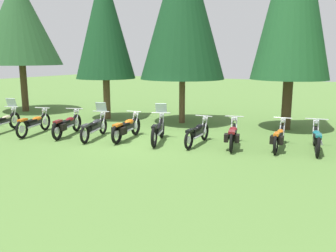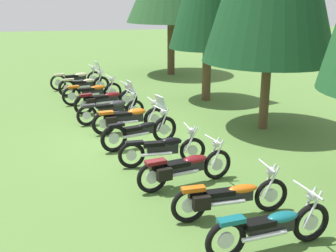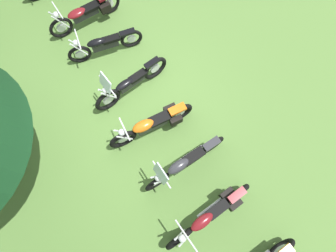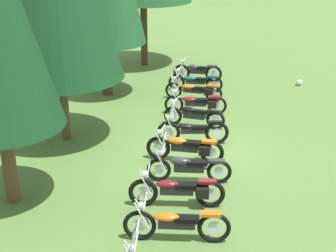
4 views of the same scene
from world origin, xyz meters
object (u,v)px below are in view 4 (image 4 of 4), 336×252
object	(u,v)px
motorcycle_9	(195,90)
motorcycle_11	(197,71)
motorcycle_8	(197,103)
motorcycle_7	(193,115)
motorcycle_10	(195,81)
motorcycle_2	(176,223)
motorcycle_5	(186,147)
motorcycle_3	(178,190)
motorcycle_6	(192,130)
motorcycle_4	(187,166)
dropped_helmet	(299,82)

from	to	relation	value
motorcycle_9	motorcycle_11	bearing A→B (deg)	-79.68
motorcycle_8	motorcycle_9	world-z (taller)	motorcycle_8
motorcycle_7	motorcycle_10	world-z (taller)	motorcycle_10
motorcycle_7	motorcycle_9	bearing A→B (deg)	-76.35
motorcycle_2	motorcycle_10	xyz separation A→B (m)	(10.60, 2.58, -0.02)
motorcycle_10	motorcycle_11	size ratio (longest dim) A/B	1.05
motorcycle_5	motorcycle_7	distance (m)	2.80
motorcycle_3	motorcycle_5	distance (m)	2.58
motorcycle_5	motorcycle_7	size ratio (longest dim) A/B	1.06
motorcycle_6	motorcycle_11	size ratio (longest dim) A/B	1.01
motorcycle_4	motorcycle_10	world-z (taller)	motorcycle_4
motorcycle_4	motorcycle_11	size ratio (longest dim) A/B	1.03
motorcycle_4	motorcycle_7	xyz separation A→B (m)	(3.95, 0.97, -0.03)
motorcycle_2	motorcycle_4	xyz separation A→B (m)	(2.73, 0.55, 0.01)
motorcycle_4	motorcycle_9	bearing A→B (deg)	-90.36
motorcycle_8	motorcycle_10	bearing A→B (deg)	-87.06
motorcycle_6	motorcycle_11	distance (m)	7.07
motorcycle_11	dropped_helmet	size ratio (longest dim) A/B	8.18
motorcycle_7	motorcycle_8	bearing A→B (deg)	-80.94
motorcycle_11	motorcycle_8	bearing A→B (deg)	95.79
motorcycle_2	motorcycle_6	xyz separation A→B (m)	(5.24, 1.16, 0.01)
motorcycle_4	motorcycle_3	bearing A→B (deg)	82.13
motorcycle_10	dropped_helmet	distance (m)	4.77
motorcycle_9	motorcycle_11	distance (m)	2.74
motorcycle_8	motorcycle_2	bearing A→B (deg)	88.12
motorcycle_2	motorcycle_6	distance (m)	5.37
motorcycle_11	motorcycle_7	bearing A→B (deg)	94.61
motorcycle_5	motorcycle_6	xyz separation A→B (m)	(1.31, 0.20, 0.00)
motorcycle_3	motorcycle_11	bearing A→B (deg)	-93.22
motorcycle_5	motorcycle_10	size ratio (longest dim) A/B	1.01
motorcycle_10	motorcycle_3	bearing A→B (deg)	95.07
motorcycle_9	dropped_helmet	bearing A→B (deg)	-141.10
motorcycle_5	motorcycle_6	bearing A→B (deg)	-88.85
motorcycle_7	motorcycle_9	distance (m)	2.84
motorcycle_5	motorcycle_4	bearing A→B (deg)	101.19
motorcycle_8	motorcycle_10	world-z (taller)	motorcycle_10
motorcycle_9	dropped_helmet	distance (m)	5.18
motorcycle_5	motorcycle_11	distance (m)	8.38
motorcycle_10	motorcycle_7	bearing A→B (deg)	96.77
motorcycle_3	motorcycle_10	size ratio (longest dim) A/B	1.01
motorcycle_8	motorcycle_9	size ratio (longest dim) A/B	0.96
motorcycle_2	motorcycle_8	bearing A→B (deg)	-92.90
motorcycle_5	motorcycle_11	xyz separation A→B (m)	(8.16, 1.94, 0.00)
motorcycle_6	motorcycle_5	bearing A→B (deg)	79.76
motorcycle_4	dropped_helmet	size ratio (longest dim) A/B	8.45
motorcycle_3	motorcycle_11	distance (m)	10.96
motorcycle_6	motorcycle_10	size ratio (longest dim) A/B	0.96
motorcycle_5	motorcycle_6	distance (m)	1.32
motorcycle_6	dropped_helmet	xyz separation A→B (m)	(7.67, -2.74, -0.33)
motorcycle_10	motorcycle_5	bearing A→B (deg)	95.33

